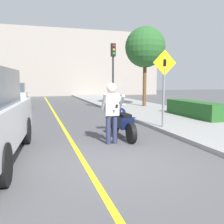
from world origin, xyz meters
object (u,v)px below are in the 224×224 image
object	(u,v)px
person_biker	(112,107)
street_tree	(145,48)
motorcycle	(122,122)
parked_car_green	(10,92)
traffic_light	(113,64)
crossing_sign	(164,81)
parked_car_silver	(13,95)

from	to	relation	value
person_biker	street_tree	xyz separation A→B (m)	(4.93, 8.63, 2.90)
motorcycle	parked_car_green	bearing A→B (deg)	106.29
street_tree	parked_car_green	size ratio (longest dim) A/B	1.24
traffic_light	street_tree	xyz separation A→B (m)	(2.48, 0.91, 1.16)
street_tree	motorcycle	bearing A→B (deg)	-118.83
person_biker	street_tree	size ratio (longest dim) A/B	0.34
crossing_sign	parked_car_silver	size ratio (longest dim) A/B	0.66
person_biker	crossing_sign	world-z (taller)	crossing_sign
person_biker	crossing_sign	distance (m)	2.82
traffic_light	parked_car_silver	size ratio (longest dim) A/B	0.92
crossing_sign	street_tree	world-z (taller)	street_tree
motorcycle	parked_car_green	world-z (taller)	parked_car_green
street_tree	parked_car_silver	distance (m)	9.41
crossing_sign	street_tree	size ratio (longest dim) A/B	0.53
motorcycle	traffic_light	size ratio (longest dim) A/B	0.56
crossing_sign	parked_car_green	size ratio (longest dim) A/B	0.66
crossing_sign	parked_car_silver	xyz separation A→B (m)	(-5.91, 9.95, -0.94)
street_tree	parked_car_green	bearing A→B (deg)	137.20
parked_car_green	traffic_light	bearing A→B (deg)	-54.58
traffic_light	crossing_sign	bearing A→B (deg)	-90.66
crossing_sign	parked_car_green	bearing A→B (deg)	112.75
street_tree	parked_car_silver	world-z (taller)	street_tree
person_biker	parked_car_green	world-z (taller)	person_biker
traffic_light	parked_car_silver	world-z (taller)	traffic_light
street_tree	parked_car_green	xyz separation A→B (m)	(-9.17, 8.50, -3.12)
person_biker	street_tree	bearing A→B (deg)	60.25
motorcycle	traffic_light	distance (m)	7.64
street_tree	crossing_sign	bearing A→B (deg)	-109.32
motorcycle	street_tree	xyz separation A→B (m)	(4.37, 7.94, 3.48)
parked_car_silver	parked_car_green	bearing A→B (deg)	96.95
street_tree	person_biker	bearing A→B (deg)	-119.75
street_tree	parked_car_silver	size ratio (longest dim) A/B	1.24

